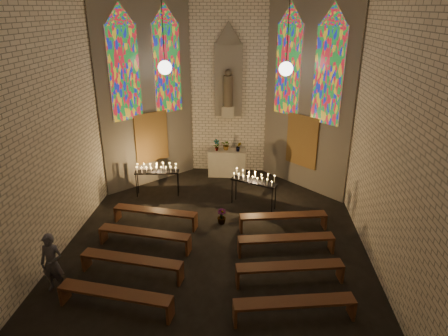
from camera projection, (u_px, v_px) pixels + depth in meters
The scene contains 18 objects.
floor at pixel (213, 257), 10.26m from camera, with size 12.00×12.00×0.00m, color black.
room at pixel (223, 88), 11.98m from camera, with size 8.22×12.43×7.00m.
altar at pixel (227, 163), 15.11m from camera, with size 1.40×0.60×1.00m, color beige.
flower_vase_left at pixel (217, 145), 14.79m from camera, with size 0.24×0.16×0.45m, color #4C723F.
flower_vase_center at pixel (226, 145), 14.89m from camera, with size 0.35×0.30×0.38m, color #4C723F.
flower_vase_right at pixel (239, 147), 14.75m from camera, with size 0.20×0.16×0.36m, color #4C723F.
aisle_flower_pot at pixel (222, 216), 11.80m from camera, with size 0.26×0.26×0.46m, color #4C723F.
votive_stand_left at pixel (157, 170), 13.33m from camera, with size 1.50×0.51×1.08m.
votive_stand_right at pixel (254, 179), 12.56m from camera, with size 1.50×0.94×1.09m.
pew_left_0 at pixel (155, 213), 11.67m from camera, with size 2.52×0.74×0.48m.
pew_right_0 at pixel (283, 217), 11.42m from camera, with size 2.52×0.74×0.48m.
pew_left_1 at pixel (145, 234), 10.57m from camera, with size 2.52×0.74×0.48m.
pew_right_1 at pixel (286, 240), 10.31m from camera, with size 2.52×0.74×0.48m.
pew_left_2 at pixel (132, 261), 9.46m from camera, with size 2.52×0.74×0.48m.
pew_right_2 at pixel (290, 268), 9.20m from camera, with size 2.52×0.74×0.48m.
pew_left_3 at pixel (115, 295), 8.35m from camera, with size 2.52×0.74×0.48m.
pew_right_3 at pixel (294, 304), 8.10m from camera, with size 2.52×0.74×0.48m.
visitor at pixel (52, 263), 8.84m from camera, with size 0.52×0.34×1.43m, color #4F4D58.
Camera 1 is at (0.91, -8.60, 6.00)m, focal length 32.00 mm.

